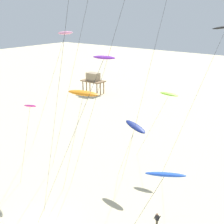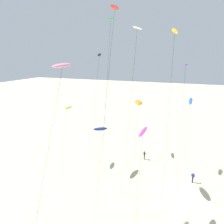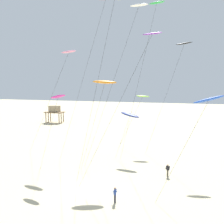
% 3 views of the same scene
% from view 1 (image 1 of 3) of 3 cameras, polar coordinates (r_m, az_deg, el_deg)
% --- Properties ---
extents(kite_orange, '(5.32, 2.02, 12.91)m').
position_cam_1_polar(kite_orange, '(29.49, -5.62, 3.62)').
color(kite_orange, orange).
rests_on(kite_orange, ground).
extents(kite_purple, '(9.36, 0.90, 17.60)m').
position_cam_1_polar(kite_purple, '(20.32, -2.15, 9.25)').
color(kite_purple, purple).
rests_on(kite_purple, ground).
extents(kite_magenta, '(4.38, 0.89, 11.11)m').
position_cam_1_polar(kite_magenta, '(32.95, -15.70, 1.03)').
color(kite_magenta, '#D8339E').
rests_on(kite_magenta, ground).
extents(kite_pink, '(9.62, 1.30, 18.08)m').
position_cam_1_polar(kite_pink, '(38.83, -9.17, 14.83)').
color(kite_pink, pink).
rests_on(kite_pink, ground).
extents(kite_navy, '(4.13, 1.88, 7.89)m').
position_cam_1_polar(kite_navy, '(34.97, 4.57, -2.89)').
color(kite_navy, navy).
rests_on(kite_navy, ground).
extents(kite_blue, '(6.15, 0.72, 11.45)m').
position_cam_1_polar(kite_blue, '(18.73, 10.13, -12.05)').
color(kite_blue, blue).
rests_on(kite_blue, ground).
extents(kite_lime, '(5.75, 1.12, 10.32)m').
position_cam_1_polar(kite_lime, '(39.04, 11.02, 3.34)').
color(kite_lime, '#8CD833').
rests_on(kite_lime, ground).
extents(kite_yellow, '(5.92, 0.98, 22.22)m').
position_cam_1_polar(kite_yellow, '(23.98, -8.50, 20.66)').
color(kite_yellow, yellow).
rests_on(kite_yellow, ground).
extents(kite_flyer_middle, '(0.58, 0.56, 1.67)m').
position_cam_1_polar(kite_flyer_middle, '(31.02, 8.76, -20.08)').
color(kite_flyer_middle, '#4C4738').
rests_on(kite_flyer_middle, ground).
extents(stilt_house, '(5.90, 3.43, 5.43)m').
position_cam_1_polar(stilt_house, '(75.63, -3.70, 6.53)').
color(stilt_house, '#846647').
rests_on(stilt_house, ground).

